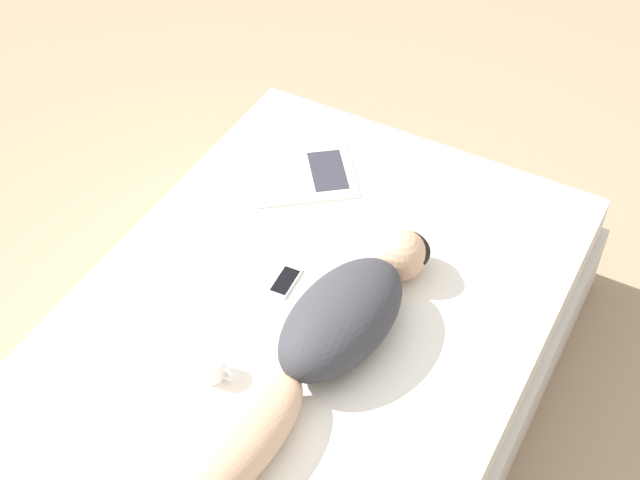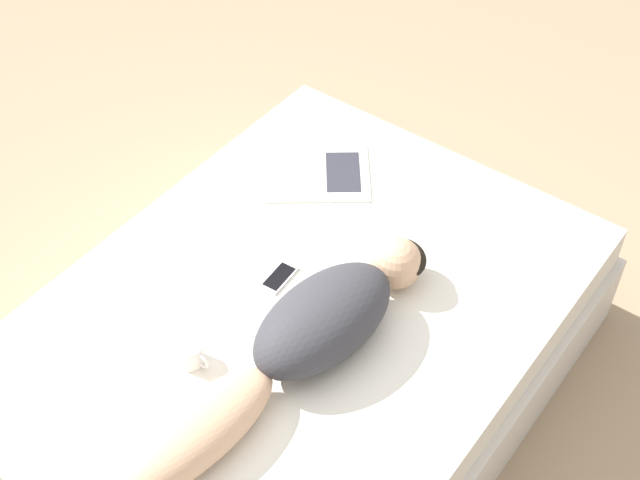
# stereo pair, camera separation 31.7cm
# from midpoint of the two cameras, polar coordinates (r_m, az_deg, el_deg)

# --- Properties ---
(ground_plane) EXTENTS (12.00, 12.00, 0.00)m
(ground_plane) POSITION_cam_midpoint_polar(r_m,az_deg,el_deg) (3.42, -3.40, -9.86)
(ground_plane) COLOR #9E8466
(bed) EXTENTS (1.57, 2.11, 0.50)m
(bed) POSITION_cam_midpoint_polar(r_m,az_deg,el_deg) (3.23, -3.59, -7.40)
(bed) COLOR beige
(bed) RESTS_ON ground_plane
(person) EXTENTS (0.38, 1.33, 0.22)m
(person) POSITION_cam_midpoint_polar(r_m,az_deg,el_deg) (2.81, -3.03, -6.69)
(person) COLOR tan
(person) RESTS_ON bed
(open_magazine) EXTENTS (0.53, 0.52, 0.01)m
(open_magazine) POSITION_cam_midpoint_polar(r_m,az_deg,el_deg) (3.50, -3.67, 4.13)
(open_magazine) COLOR silver
(open_magazine) RESTS_ON bed
(coffee_mug) EXTENTS (0.13, 0.09, 0.08)m
(coffee_mug) POSITION_cam_midpoint_polar(r_m,az_deg,el_deg) (2.86, -10.12, -8.19)
(coffee_mug) COLOR white
(coffee_mug) RESTS_ON bed
(cell_phone) EXTENTS (0.08, 0.16, 0.01)m
(cell_phone) POSITION_cam_midpoint_polar(r_m,az_deg,el_deg) (3.11, -5.18, -2.81)
(cell_phone) COLOR silver
(cell_phone) RESTS_ON bed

